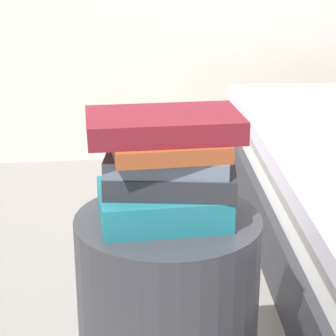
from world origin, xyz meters
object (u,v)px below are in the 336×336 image
Objects in this scene: book_teal at (163,204)px; book_slate at (169,159)px; book_charcoal at (171,177)px; side_table at (168,332)px; book_maroon at (164,125)px; book_rust at (169,143)px.

book_slate is at bearing 39.26° from book_teal.
book_charcoal is at bearing -16.96° from book_slate.
book_slate is (-0.00, 0.00, 0.04)m from book_charcoal.
side_table is 1.80× the size of book_maroon.
side_table is 0.30m from book_teal.
book_rust is at bearing -16.00° from book_slate.
book_slate reaches higher than book_charcoal.
book_maroon reaches higher than book_slate.
book_rust is (0.00, -0.00, 0.03)m from book_slate.
book_charcoal is at bearing 26.33° from book_teal.
book_teal is at bearing -174.86° from side_table.
book_rust is at bearing 163.25° from book_charcoal.
book_teal is (-0.01, -0.00, 0.30)m from side_table.
book_teal is 0.98× the size of book_charcoal.
book_maroon is (0.00, 0.01, 0.16)m from book_teal.
side_table is at bearing 2.51° from book_teal.
book_teal is at bearing -141.87° from book_charcoal.
book_charcoal reaches higher than side_table.
book_rust reaches higher than book_slate.
book_slate reaches higher than book_teal.
book_teal is 0.09m from book_slate.
book_slate is 0.07m from book_maroon.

